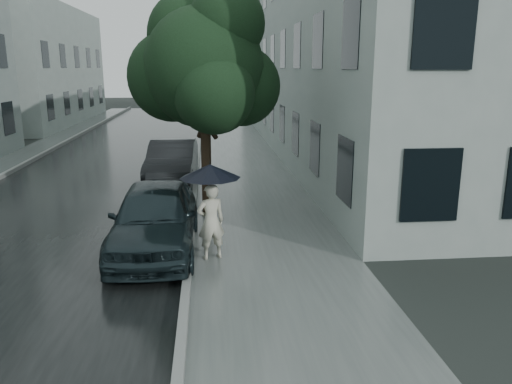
{
  "coord_description": "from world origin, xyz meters",
  "views": [
    {
      "loc": [
        -1.13,
        -7.86,
        3.9
      ],
      "look_at": [
        -0.13,
        2.44,
        1.3
      ],
      "focal_mm": 35.0,
      "sensor_mm": 36.0,
      "label": 1
    }
  ],
  "objects": [
    {
      "name": "kerb_far",
      "position": [
        -8.57,
        12.0,
        0.07
      ],
      "size": [
        0.15,
        60.0,
        0.15
      ],
      "primitive_type": "cube",
      "color": "slate",
      "rests_on": "ground"
    },
    {
      "name": "kerb_near",
      "position": [
        -1.57,
        12.0,
        0.07
      ],
      "size": [
        0.15,
        60.0,
        0.15
      ],
      "primitive_type": "cube",
      "color": "slate",
      "rests_on": "ground"
    },
    {
      "name": "building_far_b",
      "position": [
        -13.77,
        30.0,
        4.0
      ],
      "size": [
        7.02,
        18.0,
        8.0
      ],
      "color": "#919E98",
      "rests_on": "ground"
    },
    {
      "name": "car_near",
      "position": [
        -2.31,
        2.6,
        0.75
      ],
      "size": [
        1.79,
        4.38,
        1.49
      ],
      "primitive_type": "imported",
      "rotation": [
        0.0,
        0.0,
        -0.01
      ],
      "color": "black",
      "rests_on": "ground"
    },
    {
      "name": "umbrella",
      "position": [
        -1.1,
        1.97,
        1.87
      ],
      "size": [
        1.59,
        1.59,
        1.12
      ],
      "rotation": [
        0.0,
        0.0,
        0.35
      ],
      "color": "black",
      "rests_on": "ground"
    },
    {
      "name": "pedestrian",
      "position": [
        -1.1,
        2.0,
        0.81
      ],
      "size": [
        0.67,
        0.54,
        1.6
      ],
      "primitive_type": "imported",
      "rotation": [
        0.0,
        0.0,
        3.45
      ],
      "color": "beige",
      "rests_on": "sidewalk"
    },
    {
      "name": "lamp_post",
      "position": [
        -1.39,
        9.59,
        2.82
      ],
      "size": [
        0.82,
        0.46,
        4.91
      ],
      "rotation": [
        0.0,
        0.0,
        -0.29
      ],
      "color": "black",
      "rests_on": "ground"
    },
    {
      "name": "street_tree",
      "position": [
        -1.18,
        5.45,
        3.93
      ],
      "size": [
        4.05,
        3.68,
        5.91
      ],
      "color": "#332619",
      "rests_on": "ground"
    },
    {
      "name": "building_near",
      "position": [
        5.47,
        19.5,
        4.5
      ],
      "size": [
        7.02,
        36.0,
        9.0
      ],
      "color": "#919E98",
      "rests_on": "ground"
    },
    {
      "name": "car_far",
      "position": [
        -2.36,
        9.25,
        0.73
      ],
      "size": [
        1.69,
        4.44,
        1.44
      ],
      "primitive_type": "imported",
      "rotation": [
        0.0,
        0.0,
        -0.04
      ],
      "color": "black",
      "rests_on": "ground"
    },
    {
      "name": "sidewalk",
      "position": [
        0.25,
        12.0,
        0.0
      ],
      "size": [
        3.5,
        60.0,
        0.01
      ],
      "primitive_type": "cube",
      "color": "slate",
      "rests_on": "ground"
    },
    {
      "name": "asphalt_road",
      "position": [
        -5.08,
        12.0,
        0.0
      ],
      "size": [
        6.85,
        60.0,
        0.0
      ],
      "primitive_type": "cube",
      "color": "black",
      "rests_on": "ground"
    },
    {
      "name": "ground",
      "position": [
        0.0,
        0.0,
        0.0
      ],
      "size": [
        120.0,
        120.0,
        0.0
      ],
      "primitive_type": "plane",
      "color": "black",
      "rests_on": "ground"
    }
  ]
}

